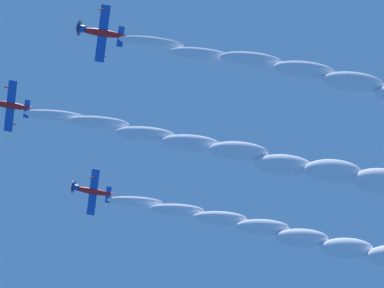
# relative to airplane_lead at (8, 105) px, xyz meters

# --- Properties ---
(airplane_lead) EXTENTS (6.51, 6.27, 3.44)m
(airplane_lead) POSITION_rel_airplane_lead_xyz_m (0.00, 0.00, 0.00)
(airplane_lead) COLOR red
(airplane_left_wingman) EXTENTS (6.52, 6.25, 3.45)m
(airplane_left_wingman) POSITION_rel_airplane_lead_xyz_m (1.58, 18.76, -1.90)
(airplane_left_wingman) COLOR red
(airplane_right_wingman) EXTENTS (6.51, 6.28, 3.38)m
(airplane_right_wingman) POSITION_rel_airplane_lead_xyz_m (-18.51, 1.25, -0.50)
(airplane_right_wingman) COLOR red
(smoke_trail_lead) EXTENTS (49.76, 54.82, 13.11)m
(smoke_trail_lead) POSITION_rel_airplane_lead_xyz_m (-33.23, 36.84, -7.04)
(smoke_trail_lead) COLOR white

